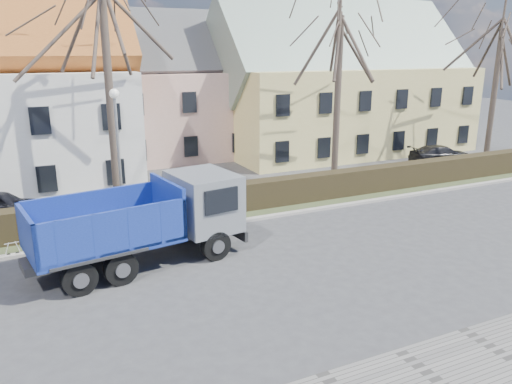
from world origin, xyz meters
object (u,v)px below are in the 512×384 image
streetlight (119,156)px  parked_car_b (441,155)px  cart_frame (6,250)px  dump_truck (132,224)px

streetlight → parked_car_b: (21.17, 2.62, -2.29)m
streetlight → cart_frame: bearing=-153.0°
cart_frame → parked_car_b: bearing=10.9°
dump_truck → parked_car_b: (21.73, 7.60, -0.91)m
dump_truck → cart_frame: 4.99m
dump_truck → cart_frame: (-4.07, 2.62, -1.21)m
parked_car_b → streetlight: bearing=106.3°
dump_truck → parked_car_b: bearing=10.4°
cart_frame → parked_car_b: size_ratio=0.16×
dump_truck → parked_car_b: size_ratio=1.79×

